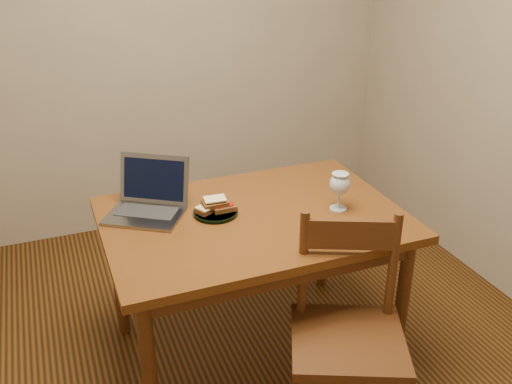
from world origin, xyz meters
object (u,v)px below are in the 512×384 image
object	(u,v)px
plate	(216,213)
milk_glass	(339,191)
chair	(348,325)
laptop	(149,198)
table	(253,232)

from	to	relation	value
plate	milk_glass	size ratio (longest dim) A/B	1.12
chair	milk_glass	world-z (taller)	milk_glass
laptop	table	bearing A→B (deg)	5.59
table	chair	size ratio (longest dim) A/B	2.30
table	chair	bearing A→B (deg)	-72.66
milk_glass	laptop	bearing A→B (deg)	159.45
table	plate	world-z (taller)	plate
table	laptop	size ratio (longest dim) A/B	3.04
chair	plate	bearing A→B (deg)	141.10
table	milk_glass	xyz separation A→B (m)	(0.38, -0.08, 0.17)
milk_glass	chair	bearing A→B (deg)	-112.95
laptop	chair	bearing A→B (deg)	-19.91
plate	milk_glass	distance (m)	0.56
plate	laptop	bearing A→B (deg)	151.61
table	laptop	distance (m)	0.49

